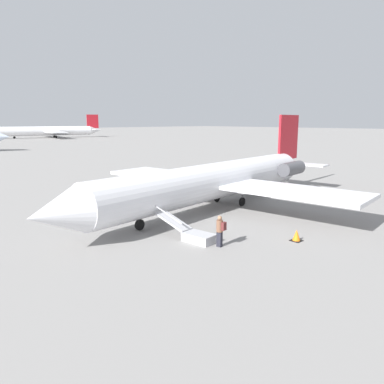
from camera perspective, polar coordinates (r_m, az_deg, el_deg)
name	(u,v)px	position (r m, az deg, el deg)	size (l,w,h in m)	color
ground_plane	(212,209)	(29.32, 3.09, -2.54)	(600.00, 600.00, 0.00)	gray
airplane_main	(220,179)	(29.67, 4.27, 1.92)	(30.12, 22.74, 7.33)	silver
airplane_far_center	(48,131)	(158.73, -21.11, 8.69)	(43.11, 33.26, 9.12)	white
boarding_stairs	(194,234)	(21.57, 0.24, -6.42)	(1.50, 4.11, 1.78)	#B2B2B7
passenger	(220,229)	(20.40, 4.31, -5.65)	(0.36, 0.55, 1.74)	#23232D
traffic_cone_near_stairs	(296,236)	(22.34, 15.64, -6.42)	(0.60, 0.60, 0.66)	black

